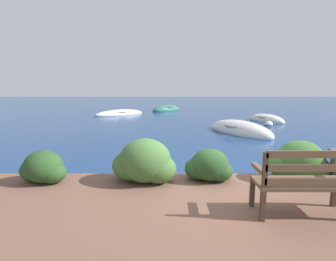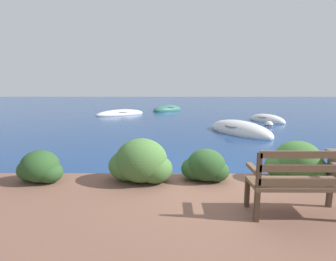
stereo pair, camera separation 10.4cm
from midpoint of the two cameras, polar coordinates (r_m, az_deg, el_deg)
The scene contains 11 objects.
ground_plane at distance 5.35m, azimuth 8.67°, elevation -11.48°, with size 80.00×80.00×0.00m.
park_bench at distance 3.89m, azimuth 27.31°, elevation -9.75°, with size 1.24×0.48×0.93m.
hedge_clump_far_left at distance 5.22m, azimuth -25.61°, elevation -7.43°, with size 0.85×0.61×0.58m.
hedge_clump_left at distance 4.73m, azimuth -5.35°, elevation -7.09°, with size 1.16×0.83×0.79m.
hedge_clump_centre at distance 4.84m, azimuth 8.74°, elevation -7.83°, with size 0.86×0.62×0.59m.
hedge_clump_right at distance 5.37m, azimuth 26.62°, elevation -6.36°, with size 1.06×0.77×0.72m.
rowboat_nearest at distance 11.15m, azimuth 15.57°, elevation -0.14°, with size 2.65×3.49×0.90m.
rowboat_mid at distance 15.18m, azimuth 20.91°, elevation 2.08°, with size 1.88×2.47×0.70m.
rowboat_far at distance 17.72m, azimuth -10.19°, elevation 3.57°, with size 3.42×2.96×0.61m.
rowboat_outer at distance 20.13m, azimuth -0.00°, elevation 4.50°, with size 2.66×2.52×0.80m.
mooring_buoy at distance 13.38m, azimuth 21.35°, elevation 1.12°, with size 0.42×0.42×0.38m.
Camera 2 is at (-0.70, -4.93, 1.93)m, focal length 28.00 mm.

